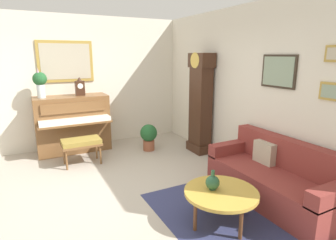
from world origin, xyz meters
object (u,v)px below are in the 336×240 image
piano (73,123)px  green_jug (213,182)px  piano_bench (81,143)px  couch (275,178)px  coffee_table (221,193)px  grandfather_clock (200,106)px  mantel_clock (80,87)px  flower_vase (40,82)px  potted_plant (149,135)px

piano → green_jug: bearing=17.3°
piano_bench → couch: bearing=40.0°
coffee_table → piano: bearing=-162.1°
piano → piano_bench: bearing=0.2°
grandfather_clock → green_jug: 2.54m
grandfather_clock → mantel_clock: (-1.25, -2.13, 0.37)m
piano → mantel_clock: mantel_clock is taller
flower_vase → couch: bearing=38.4°
flower_vase → potted_plant: size_ratio=1.04×
couch → mantel_clock: mantel_clock is taller
green_jug → coffee_table: bearing=37.2°
flower_vase → green_jug: flower_vase is taller
couch → coffee_table: 1.02m
couch → flower_vase: bearing=-141.6°
couch → coffee_table: size_ratio=2.16×
piano → potted_plant: piano is taller
coffee_table → mantel_clock: bearing=-165.0°
coffee_table → green_jug: bearing=-142.8°
flower_vase → piano: bearing=90.1°
potted_plant → flower_vase: bearing=-109.6°
piano → flower_vase: (0.00, -0.54, 0.89)m
couch → mantel_clock: size_ratio=5.00×
piano → coffee_table: (3.49, 1.13, -0.21)m
flower_vase → mantel_clock: bearing=90.0°
piano_bench → coffee_table: bearing=23.0°
piano_bench → grandfather_clock: (0.41, 2.32, 0.56)m
grandfather_clock → piano: bearing=-118.3°
piano_bench → green_jug: 2.78m
grandfather_clock → coffee_table: size_ratio=2.31×
coffee_table → green_jug: (-0.09, -0.07, 0.12)m
piano → mantel_clock: bearing=89.5°
coffee_table → flower_vase: bearing=-154.5°
coffee_table → piano_bench: bearing=-157.0°
grandfather_clock → coffee_table: bearing=-28.1°
piano_bench → potted_plant: 1.41m
couch → flower_vase: size_ratio=3.28×
piano → piano_bench: piano is taller
coffee_table → flower_vase: 4.02m
coffee_table → potted_plant: size_ratio=1.57×
couch → mantel_clock: 4.04m
potted_plant → mantel_clock: bearing=-119.7°
mantel_clock → piano_bench: bearing=-12.7°
piano → flower_vase: 1.04m
piano_bench → couch: size_ratio=0.37×
grandfather_clock → couch: 2.24m
couch → piano_bench: bearing=-140.0°
mantel_clock → flower_vase: 0.75m
flower_vase → green_jug: size_ratio=2.42×
green_jug → grandfather_clock: bearing=149.7°
grandfather_clock → potted_plant: size_ratio=3.62×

